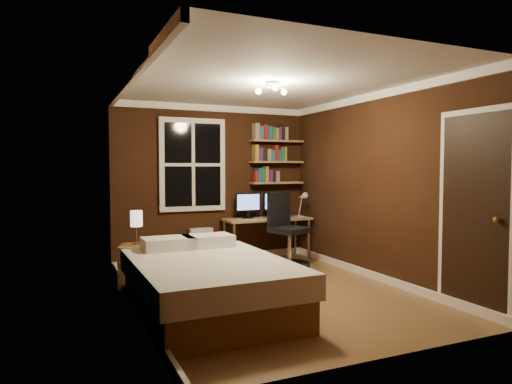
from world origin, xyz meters
name	(u,v)px	position (x,y,z in m)	size (l,w,h in m)	color
floor	(269,292)	(0.00, 0.00, 0.00)	(4.20, 4.20, 0.00)	olive
wall_back	(213,183)	(0.00, 2.10, 1.25)	(3.20, 0.04, 2.50)	black
wall_left	(132,192)	(-1.60, 0.00, 1.25)	(0.04, 4.20, 2.50)	black
wall_right	(377,187)	(1.60, 0.00, 1.25)	(0.04, 4.20, 2.50)	black
ceiling	(269,83)	(0.00, 0.00, 2.50)	(3.20, 4.20, 0.02)	white
window	(193,165)	(-0.35, 2.06, 1.55)	(1.06, 0.06, 1.46)	white
door	(473,214)	(1.59, -1.55, 1.02)	(0.03, 0.82, 2.05)	black
door_knob	(496,220)	(1.55, -1.85, 1.00)	(0.06, 0.06, 0.06)	#C68A3A
ceiling_fixture	(273,90)	(0.00, -0.10, 2.40)	(0.44, 0.44, 0.18)	beige
bookshelf_lower	(276,183)	(1.08, 1.98, 1.25)	(0.92, 0.22, 0.03)	#A2744F
books_row_lower	(276,175)	(1.08, 1.98, 1.38)	(0.42, 0.16, 0.23)	maroon
bookshelf_middle	(277,162)	(1.08, 1.98, 1.60)	(0.92, 0.22, 0.03)	#A2744F
books_row_middle	(277,154)	(1.08, 1.98, 1.73)	(0.54, 0.16, 0.23)	#1A5278
bookshelf_upper	(277,141)	(1.08, 1.98, 1.95)	(0.92, 0.22, 0.03)	#A2744F
books_row_upper	(277,133)	(1.08, 1.98, 2.08)	(0.54, 0.16, 0.23)	#29603D
bed	(209,284)	(-0.91, -0.47, 0.30)	(1.50, 2.07, 0.70)	brown
nightstand	(137,266)	(-1.41, 0.92, 0.26)	(0.42, 0.42, 0.53)	brown
bedside_lamp	(137,228)	(-1.41, 0.92, 0.74)	(0.15, 0.15, 0.43)	beige
radiator	(201,245)	(-0.24, 2.00, 0.27)	(0.37, 0.13, 0.55)	silver
desk	(267,222)	(0.82, 1.81, 0.62)	(1.44, 0.54, 0.68)	#A2744F
monitor_left	(248,206)	(0.52, 1.88, 0.89)	(0.43, 0.12, 0.41)	black
monitor_right	(275,205)	(1.01, 1.88, 0.89)	(0.43, 0.12, 0.41)	black
desk_lamp	(303,204)	(1.40, 1.63, 0.90)	(0.14, 0.32, 0.44)	silver
office_chair	(287,237)	(0.90, 1.25, 0.44)	(0.66, 0.66, 1.12)	black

